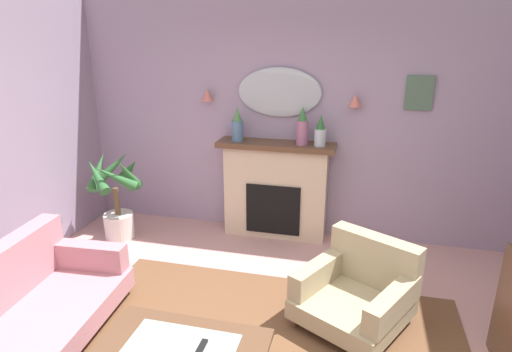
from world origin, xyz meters
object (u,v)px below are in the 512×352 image
fireplace (275,191)px  tv_remote (201,348)px  wall_sconce_left (207,95)px  armchair_near_fireplace (359,289)px  potted_plant_corner_palm (116,196)px  mantel_vase_centre (302,128)px  framed_picture (419,93)px  mantel_vase_right (237,126)px  wall_mirror (279,92)px  mantel_vase_left (320,132)px  wall_sconce_right (355,100)px  floral_couch (19,313)px  coffee_table (182,352)px

fireplace → tv_remote: bearing=-89.0°
wall_sconce_left → tv_remote: bearing=-71.6°
armchair_near_fireplace → potted_plant_corner_palm: bearing=161.7°
mantel_vase_centre → framed_picture: 1.28m
mantel_vase_right → mantel_vase_centre: 0.75m
wall_sconce_left → framed_picture: (2.35, 0.06, 0.09)m
fireplace → armchair_near_fireplace: bearing=-55.2°
wall_mirror → tv_remote: 3.03m
mantel_vase_left → potted_plant_corner_palm: size_ratio=0.33×
wall_sconce_right → wall_mirror: bearing=176.6°
wall_mirror → potted_plant_corner_palm: bearing=-159.5°
potted_plant_corner_palm → wall_sconce_right: bearing=13.2°
armchair_near_fireplace → wall_sconce_left: bearing=140.2°
mantel_vase_right → armchair_near_fireplace: (1.47, -1.43, -1.03)m
wall_sconce_right → floral_couch: size_ratio=0.08×
fireplace → mantel_vase_right: size_ratio=3.43×
wall_mirror → tv_remote: size_ratio=6.00×
potted_plant_corner_palm → mantel_vase_centre: bearing=13.5°
mantel_vase_left → armchair_near_fireplace: mantel_vase_left is taller
fireplace → tv_remote: 2.61m
wall_mirror → armchair_near_fireplace: bearing=-57.6°
fireplace → armchair_near_fireplace: (1.02, -1.46, -0.27)m
mantel_vase_centre → wall_sconce_left: size_ratio=3.10×
tv_remote → floral_couch: size_ratio=0.09×
mantel_vase_centre → wall_sconce_left: bearing=174.0°
mantel_vase_left → armchair_near_fireplace: (0.52, -1.43, -1.01)m
mantel_vase_left → wall_sconce_left: (-1.35, 0.12, 0.35)m
coffee_table → floral_couch: floral_couch is taller
wall_sconce_left → framed_picture: 2.35m
wall_sconce_left → framed_picture: size_ratio=0.39×
fireplace → floral_couch: size_ratio=0.77×
wall_mirror → wall_sconce_right: bearing=-3.4°
mantel_vase_centre → wall_sconce_right: (0.55, 0.12, 0.31)m
coffee_table → potted_plant_corner_palm: bearing=129.6°
fireplace → wall_sconce_right: (0.85, 0.09, 1.09)m
framed_picture → coffee_table: size_ratio=0.33×
mantel_vase_right → tv_remote: bearing=-79.1°
wall_sconce_left → floral_couch: size_ratio=0.08×
mantel_vase_right → framed_picture: bearing=5.3°
fireplace → mantel_vase_centre: bearing=-5.4°
potted_plant_corner_palm → floral_couch: bearing=-81.4°
floral_couch → potted_plant_corner_palm: bearing=98.6°
framed_picture → tv_remote: size_ratio=2.25×
framed_picture → potted_plant_corner_palm: size_ratio=0.34×
framed_picture → tv_remote: framed_picture is taller
wall_sconce_right → framed_picture: framed_picture is taller
mantel_vase_right → armchair_near_fireplace: size_ratio=0.36×
wall_mirror → floral_couch: size_ratio=0.54×
mantel_vase_centre → floral_couch: size_ratio=0.25×
potted_plant_corner_palm → framed_picture: bearing=11.7°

